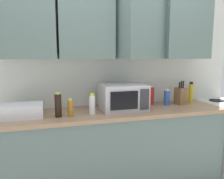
{
  "coord_description": "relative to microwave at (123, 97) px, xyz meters",
  "views": [
    {
      "loc": [
        -0.7,
        -2.56,
        1.48
      ],
      "look_at": [
        -0.03,
        -0.25,
        1.12
      ],
      "focal_mm": 35.88,
      "sensor_mm": 36.0,
      "label": 1
    }
  ],
  "objects": [
    {
      "name": "counter_run",
      "position": [
        -0.08,
        0.01,
        -0.59
      ],
      "size": [
        2.4,
        0.63,
        0.9
      ],
      "color": "slate",
      "rests_on": "ground_plane"
    },
    {
      "name": "bottle_white_jar",
      "position": [
        -0.36,
        -0.09,
        -0.04
      ],
      "size": [
        0.06,
        0.06,
        0.22
      ],
      "color": "white",
      "rests_on": "counter_run"
    },
    {
      "name": "bottle_soy_dark",
      "position": [
        -0.69,
        -0.11,
        -0.03
      ],
      "size": [
        0.06,
        0.06,
        0.24
      ],
      "color": "black",
      "rests_on": "counter_run"
    },
    {
      "name": "bottle_red_sauce",
      "position": [
        0.42,
        0.18,
        -0.03
      ],
      "size": [
        0.07,
        0.07,
        0.23
      ],
      "color": "red",
      "rests_on": "counter_run"
    },
    {
      "name": "bottle_blue_cleaner",
      "position": [
        0.57,
        0.07,
        -0.05
      ],
      "size": [
        0.07,
        0.07,
        0.2
      ],
      "color": "#2D56B7",
      "rests_on": "counter_run"
    },
    {
      "name": "microwave",
      "position": [
        0.0,
        0.0,
        0.0
      ],
      "size": [
        0.48,
        0.37,
        0.28
      ],
      "color": "#B7B7BC",
      "rests_on": "counter_run"
    },
    {
      "name": "wall_back_with_cabinets",
      "position": [
        -0.08,
        0.23,
        0.54
      ],
      "size": [
        3.27,
        0.53,
        2.6
      ],
      "color": "silver",
      "rests_on": "ground_plane"
    },
    {
      "name": "dish_rack",
      "position": [
        -1.02,
        0.01,
        -0.08
      ],
      "size": [
        0.38,
        0.3,
        0.12
      ],
      "primitive_type": "cube",
      "color": "silver",
      "rests_on": "counter_run"
    },
    {
      "name": "bottle_amber_vinegar",
      "position": [
        -0.58,
        -0.11,
        -0.06
      ],
      "size": [
        0.05,
        0.05,
        0.17
      ],
      "color": "#AD701E",
      "rests_on": "counter_run"
    },
    {
      "name": "bottle_yellow_mustard",
      "position": [
        0.97,
        0.16,
        -0.02
      ],
      "size": [
        0.06,
        0.06,
        0.26
      ],
      "color": "gold",
      "rests_on": "counter_run"
    },
    {
      "name": "knife_block",
      "position": [
        0.76,
        0.07,
        -0.04
      ],
      "size": [
        0.11,
        0.13,
        0.29
      ],
      "color": "brown",
      "rests_on": "counter_run"
    }
  ]
}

